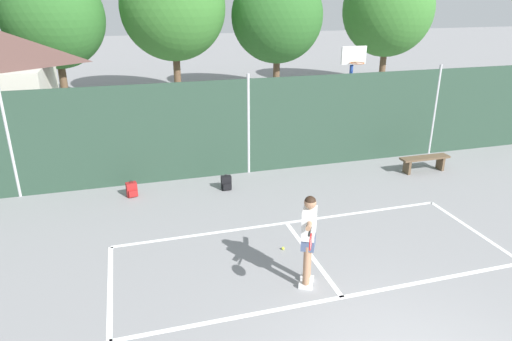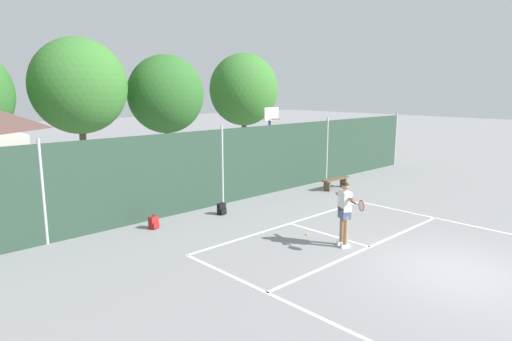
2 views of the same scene
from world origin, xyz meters
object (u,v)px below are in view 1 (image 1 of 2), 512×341
object	(u,v)px
tennis_ball	(283,248)
backpack_black	(226,183)
backpack_red	(132,190)
tennis_player	(309,234)
basketball_hoop	(351,83)
courtside_bench	(425,160)

from	to	relation	value
tennis_ball	backpack_black	distance (m)	3.57
backpack_red	tennis_player	bearing A→B (deg)	-59.13
backpack_red	backpack_black	bearing A→B (deg)	-5.56
basketball_hoop	tennis_player	xyz separation A→B (m)	(-4.55, -7.40, -1.20)
basketball_hoop	courtside_bench	xyz separation A→B (m)	(1.20, -2.88, -1.95)
tennis_ball	tennis_player	bearing A→B (deg)	-89.67
backpack_red	tennis_ball	bearing A→B (deg)	-51.14
tennis_ball	courtside_bench	bearing A→B (deg)	29.02
tennis_player	basketball_hoop	bearing A→B (deg)	58.41
tennis_player	tennis_ball	world-z (taller)	tennis_player
basketball_hoop	tennis_player	distance (m)	8.77
basketball_hoop	backpack_red	size ratio (longest dim) A/B	7.67
basketball_hoop	tennis_ball	xyz separation A→B (m)	(-4.56, -6.07, -2.28)
tennis_ball	backpack_black	xyz separation A→B (m)	(-0.47, 3.53, 0.16)
backpack_black	courtside_bench	xyz separation A→B (m)	(6.22, -0.34, 0.17)
courtside_bench	tennis_player	bearing A→B (deg)	-141.81
courtside_bench	backpack_black	bearing A→B (deg)	176.89
tennis_player	backpack_black	xyz separation A→B (m)	(-0.47, 4.86, -0.92)
basketball_hoop	backpack_red	bearing A→B (deg)	-163.27
tennis_ball	courtside_bench	size ratio (longest dim) A/B	0.04
backpack_black	backpack_red	bearing A→B (deg)	174.44
tennis_player	tennis_ball	distance (m)	1.71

